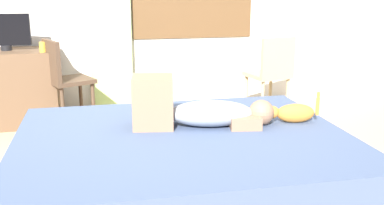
% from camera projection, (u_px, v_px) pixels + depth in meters
% --- Properties ---
extents(ground_plane, '(16.00, 16.00, 0.00)m').
position_uv_depth(ground_plane, '(162.00, 197.00, 2.93)').
color(ground_plane, tan).
extents(bed, '(2.13, 1.71, 0.44)m').
position_uv_depth(bed, '(183.00, 168.00, 2.85)').
color(bed, '#38383D').
rests_on(bed, ground).
extents(person_lying, '(0.94, 0.38, 0.34)m').
position_uv_depth(person_lying, '(196.00, 109.00, 2.94)').
color(person_lying, '#8C939E').
rests_on(person_lying, bed).
extents(cat, '(0.36, 0.15, 0.21)m').
position_uv_depth(cat, '(293.00, 113.00, 3.02)').
color(cat, '#C67A2D').
rests_on(cat, bed).
extents(desk, '(0.90, 0.56, 0.74)m').
position_uv_depth(desk, '(12.00, 88.00, 4.40)').
color(desk, brown).
rests_on(desk, ground).
extents(tv_monitor, '(0.48, 0.10, 0.35)m').
position_uv_depth(tv_monitor, '(5.00, 32.00, 4.25)').
color(tv_monitor, black).
rests_on(tv_monitor, desk).
extents(cup, '(0.06, 0.06, 0.10)m').
position_uv_depth(cup, '(43.00, 47.00, 4.18)').
color(cup, gold).
rests_on(cup, desk).
extents(chair_by_desk, '(0.50, 0.50, 0.86)m').
position_uv_depth(chair_by_desk, '(63.00, 76.00, 4.24)').
color(chair_by_desk, '#4C3828').
rests_on(chair_by_desk, ground).
extents(chair_spare, '(0.46, 0.46, 0.86)m').
position_uv_depth(chair_spare, '(272.00, 72.00, 4.48)').
color(chair_spare, tan).
rests_on(chair_spare, ground).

